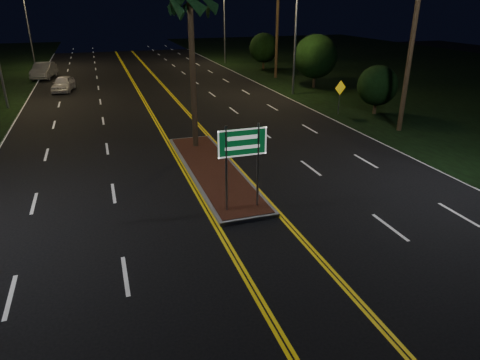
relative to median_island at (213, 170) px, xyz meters
name	(u,v)px	position (x,y,z in m)	size (l,w,h in m)	color
ground	(270,249)	(0.00, -7.00, -0.08)	(120.00, 120.00, 0.00)	black
grass_right	(448,77)	(30.00, 18.00, -0.08)	(40.00, 110.00, 0.01)	black
median_island	(213,170)	(0.00, 0.00, 0.00)	(2.25, 10.25, 0.17)	gray
highway_sign	(242,150)	(0.00, -4.20, 2.32)	(1.80, 0.08, 3.20)	gray
streetlight_left_far	(30,16)	(-10.61, 37.00, 5.57)	(1.91, 0.44, 9.00)	gray
streetlight_right_mid	(292,23)	(10.61, 15.00, 5.57)	(1.91, 0.44, 9.00)	gray
streetlight_right_far	(221,15)	(10.61, 35.00, 5.57)	(1.91, 0.44, 9.00)	gray
palm_median	(190,1)	(0.00, 3.50, 7.19)	(2.40, 2.40, 8.30)	#382819
shrub_near	(377,86)	(13.50, 7.00, 1.86)	(2.70, 2.70, 3.30)	#382819
shrub_mid	(316,56)	(14.00, 17.00, 2.64)	(3.78, 3.78, 4.62)	#382819
shrub_far	(264,48)	(13.80, 29.00, 2.25)	(3.24, 3.24, 3.96)	#382819
car_near	(63,82)	(-7.35, 22.41, 0.66)	(1.91, 4.46, 1.49)	silver
car_far	(43,69)	(-9.50, 30.17, 0.81)	(2.30, 5.36, 1.79)	#9FA2A8
warning_sign	(340,93)	(11.05, 7.68, 1.41)	(0.94, 0.30, 2.32)	gray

